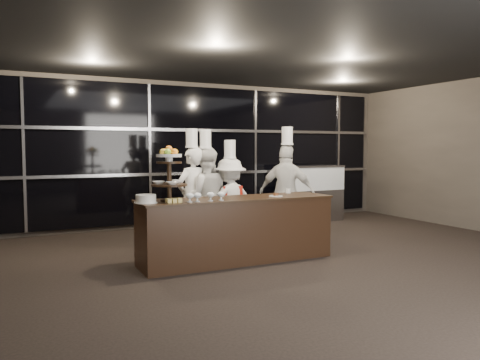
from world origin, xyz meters
name	(u,v)px	position (x,y,z in m)	size (l,w,h in m)	color
room	(361,159)	(0.00, 0.00, 1.50)	(10.00, 10.00, 10.00)	black
window_wall	(205,154)	(0.00, 4.94, 1.50)	(8.60, 0.10, 2.80)	black
buffet_counter	(237,229)	(-0.82, 1.67, 0.47)	(2.84, 0.74, 0.92)	black
display_stand	(169,170)	(-1.82, 1.67, 1.34)	(0.48, 0.48, 0.74)	black
compotes	(205,195)	(-1.40, 1.45, 1.00)	(0.56, 0.11, 0.12)	silver
layer_cake	(146,199)	(-2.15, 1.62, 0.97)	(0.30, 0.30, 0.11)	white
pastry_squares	(174,200)	(-1.82, 1.51, 0.95)	(0.20, 0.13, 0.05)	#EBD373
small_plate	(276,195)	(-0.23, 1.57, 0.94)	(0.20, 0.20, 0.05)	white
chef_cup	(288,191)	(0.20, 1.92, 0.96)	(0.08, 0.08, 0.07)	white
display_case	(311,190)	(2.30, 4.30, 0.69)	(1.38, 0.60, 1.24)	#A5A5AA
chef_a	(192,195)	(-1.05, 2.88, 0.85)	(0.70, 0.59, 1.94)	white
chef_b	(206,196)	(-0.82, 2.86, 0.83)	(0.92, 0.80, 1.93)	white
chef_c	(230,201)	(-0.45, 2.71, 0.75)	(1.02, 0.69, 1.76)	white
chef_d	(287,192)	(0.56, 2.54, 0.86)	(0.97, 1.01, 1.99)	silver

